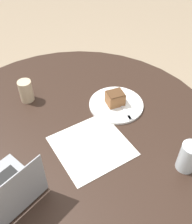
# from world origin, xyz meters

# --- Properties ---
(ground_plane) EXTENTS (12.00, 12.00, 0.00)m
(ground_plane) POSITION_xyz_m (0.00, 0.00, 0.00)
(ground_plane) COLOR gray
(dining_table) EXTENTS (1.38, 1.38, 0.71)m
(dining_table) POSITION_xyz_m (0.00, 0.00, 0.62)
(dining_table) COLOR black
(dining_table) RESTS_ON ground_plane
(paper_document) EXTENTS (0.41, 0.41, 0.00)m
(paper_document) POSITION_xyz_m (0.08, -0.08, 0.71)
(paper_document) COLOR white
(paper_document) RESTS_ON dining_table
(plate) EXTENTS (0.27, 0.27, 0.01)m
(plate) POSITION_xyz_m (0.20, 0.18, 0.71)
(plate) COLOR white
(plate) RESTS_ON dining_table
(cake_slice) EXTENTS (0.10, 0.09, 0.07)m
(cake_slice) POSITION_xyz_m (0.20, 0.18, 0.75)
(cake_slice) COLOR brown
(cake_slice) RESTS_ON plate
(fork) EXTENTS (0.08, 0.17, 0.00)m
(fork) POSITION_xyz_m (0.24, 0.12, 0.72)
(fork) COLOR silver
(fork) RESTS_ON plate
(coffee_glass) EXTENTS (0.07, 0.07, 0.11)m
(coffee_glass) POSITION_xyz_m (-0.25, 0.22, 0.76)
(coffee_glass) COLOR #C6AD89
(coffee_glass) RESTS_ON dining_table
(water_glass) EXTENTS (0.07, 0.07, 0.13)m
(water_glass) POSITION_xyz_m (0.45, -0.19, 0.77)
(water_glass) COLOR silver
(water_glass) RESTS_ON dining_table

